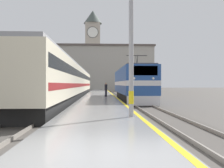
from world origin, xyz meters
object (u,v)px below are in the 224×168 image
locomotive_train (132,84)px  catenary_mast (133,29)px  passenger_train (72,82)px  clock_tower (93,47)px  person_on_platform (106,89)px

locomotive_train → catenary_mast: bearing=-96.8°
passenger_train → clock_tower: size_ratio=1.79×
passenger_train → person_on_platform: 4.87m
locomotive_train → passenger_train: locomotive_train is taller
passenger_train → catenary_mast: 22.43m
passenger_train → clock_tower: (1.30, 52.28, 11.82)m
locomotive_train → catenary_mast: (-2.06, -17.34, 2.54)m
catenary_mast → locomotive_train: bearing=83.2°
catenary_mast → clock_tower: bearing=93.0°
catenary_mast → person_on_platform: 19.95m
person_on_platform → clock_tower: size_ratio=0.07×
locomotive_train → passenger_train: (-7.21, 4.37, 0.24)m
passenger_train → catenary_mast: size_ratio=5.75×
passenger_train → catenary_mast: catenary_mast is taller
clock_tower → passenger_train: bearing=-91.4°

